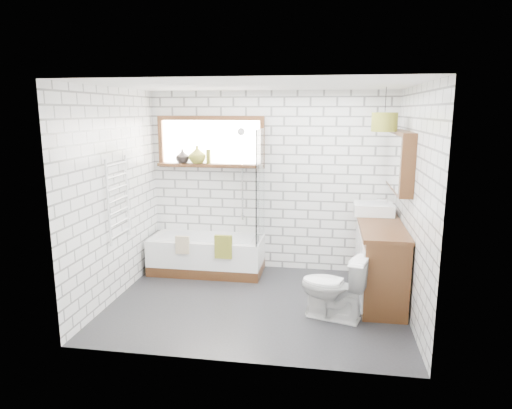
% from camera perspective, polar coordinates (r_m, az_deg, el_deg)
% --- Properties ---
extents(floor, '(3.40, 2.60, 0.01)m').
position_cam_1_polar(floor, '(5.51, 0.05, -12.27)').
color(floor, black).
rests_on(floor, ground).
extents(ceiling, '(3.40, 2.60, 0.01)m').
position_cam_1_polar(ceiling, '(5.05, 0.05, 14.77)').
color(ceiling, white).
rests_on(ceiling, ground).
extents(wall_back, '(3.40, 0.01, 2.50)m').
position_cam_1_polar(wall_back, '(6.41, 1.88, 2.84)').
color(wall_back, white).
rests_on(wall_back, ground).
extents(wall_front, '(3.40, 0.01, 2.50)m').
position_cam_1_polar(wall_front, '(3.88, -2.97, -3.01)').
color(wall_front, white).
rests_on(wall_front, ground).
extents(wall_left, '(0.01, 2.60, 2.50)m').
position_cam_1_polar(wall_left, '(5.65, -17.29, 1.13)').
color(wall_left, white).
rests_on(wall_left, ground).
extents(wall_right, '(0.01, 2.60, 2.50)m').
position_cam_1_polar(wall_right, '(5.15, 19.11, 0.03)').
color(wall_right, white).
rests_on(wall_right, ground).
extents(window, '(1.52, 0.16, 0.68)m').
position_cam_1_polar(window, '(6.46, -5.71, 7.78)').
color(window, '#381E0F').
rests_on(window, wall_back).
extents(towel_radiator, '(0.06, 0.52, 1.00)m').
position_cam_1_polar(towel_radiator, '(5.64, -16.84, 0.62)').
color(towel_radiator, white).
rests_on(towel_radiator, wall_left).
extents(mirror_cabinet, '(0.16, 1.20, 0.70)m').
position_cam_1_polar(mirror_cabinet, '(5.67, 17.51, 5.23)').
color(mirror_cabinet, '#381E0F').
rests_on(mirror_cabinet, wall_right).
extents(shower_riser, '(0.02, 0.02, 1.30)m').
position_cam_1_polar(shower_riser, '(6.41, -1.72, 3.75)').
color(shower_riser, silver).
rests_on(shower_riser, wall_back).
extents(bathtub, '(1.55, 0.68, 0.50)m').
position_cam_1_polar(bathtub, '(6.47, -6.13, -6.24)').
color(bathtub, white).
rests_on(bathtub, floor).
extents(shower_screen, '(0.02, 0.72, 1.50)m').
position_cam_1_polar(shower_screen, '(6.08, 0.55, 2.39)').
color(shower_screen, white).
rests_on(shower_screen, bathtub).
extents(towel_green, '(0.23, 0.06, 0.31)m').
position_cam_1_polar(towel_green, '(6.01, -4.10, -5.30)').
color(towel_green, olive).
rests_on(towel_green, bathtub).
extents(towel_beige, '(0.19, 0.05, 0.24)m').
position_cam_1_polar(towel_beige, '(6.16, -9.18, -5.01)').
color(towel_beige, tan).
rests_on(towel_beige, bathtub).
extents(vanity, '(0.52, 1.60, 0.92)m').
position_cam_1_polar(vanity, '(5.78, 15.19, -6.62)').
color(vanity, '#381E0F').
rests_on(vanity, floor).
extents(basin, '(0.49, 0.43, 0.14)m').
position_cam_1_polar(basin, '(6.08, 14.46, -0.51)').
color(basin, white).
rests_on(basin, vanity).
extents(tap, '(0.03, 0.03, 0.16)m').
position_cam_1_polar(tap, '(6.09, 15.98, -0.03)').
color(tap, silver).
rests_on(tap, vanity).
extents(toilet, '(0.59, 0.80, 0.72)m').
position_cam_1_polar(toilet, '(5.08, 9.63, -10.10)').
color(toilet, white).
rests_on(toilet, floor).
extents(vase_olive, '(0.27, 0.27, 0.25)m').
position_cam_1_polar(vase_olive, '(6.50, -7.36, 6.03)').
color(vase_olive, olive).
rests_on(vase_olive, window).
extents(vase_dark, '(0.25, 0.25, 0.20)m').
position_cam_1_polar(vase_dark, '(6.57, -9.18, 5.82)').
color(vase_dark, black).
rests_on(vase_dark, window).
extents(bottle, '(0.07, 0.07, 0.20)m').
position_cam_1_polar(bottle, '(6.46, -5.96, 5.80)').
color(bottle, olive).
rests_on(bottle, window).
extents(pendant, '(0.30, 0.30, 0.22)m').
position_cam_1_polar(pendant, '(5.64, 15.77, 9.89)').
color(pendant, olive).
rests_on(pendant, ceiling).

